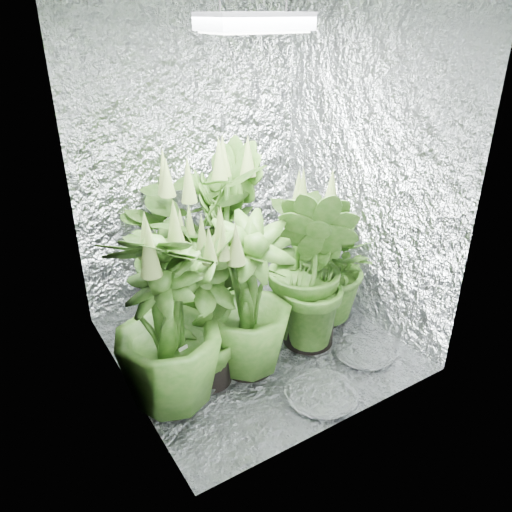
{
  "coord_description": "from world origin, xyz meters",
  "views": [
    {
      "loc": [
        -1.36,
        -2.18,
        1.88
      ],
      "look_at": [
        0.01,
        0.0,
        0.61
      ],
      "focal_mm": 35.0,
      "sensor_mm": 36.0,
      "label": 1
    }
  ],
  "objects_px": {
    "grow_lamp": "(254,22)",
    "plant_f": "(207,312)",
    "plant_h": "(248,301)",
    "circulation_fan": "(300,275)",
    "plant_a": "(186,245)",
    "plant_b": "(200,284)",
    "plant_c": "(224,231)",
    "plant_e": "(324,266)",
    "plant_d": "(167,323)",
    "plant_g": "(312,269)"
  },
  "relations": [
    {
      "from": "plant_b",
      "to": "plant_c",
      "type": "distance_m",
      "value": 0.45
    },
    {
      "from": "plant_c",
      "to": "plant_d",
      "type": "xyz_separation_m",
      "value": [
        -0.71,
        -0.71,
        -0.07
      ]
    },
    {
      "from": "plant_h",
      "to": "plant_b",
      "type": "bearing_deg",
      "value": 102.25
    },
    {
      "from": "plant_a",
      "to": "plant_g",
      "type": "xyz_separation_m",
      "value": [
        0.51,
        -0.64,
        -0.03
      ]
    },
    {
      "from": "grow_lamp",
      "to": "plant_a",
      "type": "height_order",
      "value": "grow_lamp"
    },
    {
      "from": "plant_c",
      "to": "plant_f",
      "type": "relative_size",
      "value": 1.24
    },
    {
      "from": "plant_d",
      "to": "plant_e",
      "type": "height_order",
      "value": "plant_d"
    },
    {
      "from": "plant_b",
      "to": "plant_g",
      "type": "xyz_separation_m",
      "value": [
        0.54,
        -0.39,
        0.13
      ]
    },
    {
      "from": "grow_lamp",
      "to": "plant_b",
      "type": "xyz_separation_m",
      "value": [
        -0.24,
        0.24,
        -1.44
      ]
    },
    {
      "from": "grow_lamp",
      "to": "plant_c",
      "type": "height_order",
      "value": "grow_lamp"
    },
    {
      "from": "plant_d",
      "to": "plant_e",
      "type": "xyz_separation_m",
      "value": [
        1.15,
        0.19,
        -0.09
      ]
    },
    {
      "from": "plant_d",
      "to": "plant_h",
      "type": "xyz_separation_m",
      "value": [
        0.48,
        0.03,
        -0.05
      ]
    },
    {
      "from": "plant_a",
      "to": "plant_h",
      "type": "distance_m",
      "value": 0.67
    },
    {
      "from": "plant_b",
      "to": "plant_g",
      "type": "distance_m",
      "value": 0.68
    },
    {
      "from": "plant_b",
      "to": "plant_g",
      "type": "bearing_deg",
      "value": -35.9
    },
    {
      "from": "plant_b",
      "to": "plant_g",
      "type": "relative_size",
      "value": 0.77
    },
    {
      "from": "plant_b",
      "to": "plant_h",
      "type": "distance_m",
      "value": 0.43
    },
    {
      "from": "plant_d",
      "to": "circulation_fan",
      "type": "relative_size",
      "value": 3.48
    },
    {
      "from": "plant_g",
      "to": "plant_c",
      "type": "bearing_deg",
      "value": 108.85
    },
    {
      "from": "grow_lamp",
      "to": "plant_f",
      "type": "distance_m",
      "value": 1.44
    },
    {
      "from": "plant_a",
      "to": "plant_e",
      "type": "height_order",
      "value": "plant_a"
    },
    {
      "from": "plant_h",
      "to": "plant_e",
      "type": "bearing_deg",
      "value": 13.45
    },
    {
      "from": "plant_e",
      "to": "circulation_fan",
      "type": "distance_m",
      "value": 0.49
    },
    {
      "from": "plant_d",
      "to": "plant_f",
      "type": "xyz_separation_m",
      "value": [
        0.24,
        0.05,
        -0.04
      ]
    },
    {
      "from": "plant_c",
      "to": "plant_d",
      "type": "bearing_deg",
      "value": -135.29
    },
    {
      "from": "plant_a",
      "to": "circulation_fan",
      "type": "relative_size",
      "value": 3.61
    },
    {
      "from": "plant_a",
      "to": "plant_e",
      "type": "xyz_separation_m",
      "value": [
        0.72,
        -0.5,
        -0.13
      ]
    },
    {
      "from": "plant_f",
      "to": "circulation_fan",
      "type": "bearing_deg",
      "value": 27.54
    },
    {
      "from": "plant_b",
      "to": "plant_h",
      "type": "height_order",
      "value": "plant_h"
    },
    {
      "from": "plant_f",
      "to": "circulation_fan",
      "type": "relative_size",
      "value": 3.13
    },
    {
      "from": "plant_e",
      "to": "plant_a",
      "type": "bearing_deg",
      "value": 145.35
    },
    {
      "from": "plant_h",
      "to": "circulation_fan",
      "type": "xyz_separation_m",
      "value": [
        0.78,
        0.55,
        -0.31
      ]
    },
    {
      "from": "circulation_fan",
      "to": "plant_a",
      "type": "bearing_deg",
      "value": 148.82
    },
    {
      "from": "plant_c",
      "to": "plant_h",
      "type": "relative_size",
      "value": 1.23
    },
    {
      "from": "plant_g",
      "to": "circulation_fan",
      "type": "relative_size",
      "value": 3.55
    },
    {
      "from": "grow_lamp",
      "to": "plant_h",
      "type": "height_order",
      "value": "grow_lamp"
    },
    {
      "from": "grow_lamp",
      "to": "plant_e",
      "type": "xyz_separation_m",
      "value": [
        0.51,
        -0.02,
        -1.42
      ]
    },
    {
      "from": "plant_g",
      "to": "plant_h",
      "type": "height_order",
      "value": "plant_g"
    },
    {
      "from": "plant_h",
      "to": "plant_d",
      "type": "bearing_deg",
      "value": -176.35
    },
    {
      "from": "grow_lamp",
      "to": "plant_a",
      "type": "xyz_separation_m",
      "value": [
        -0.21,
        0.48,
        -1.29
      ]
    },
    {
      "from": "grow_lamp",
      "to": "plant_a",
      "type": "distance_m",
      "value": 1.39
    },
    {
      "from": "grow_lamp",
      "to": "plant_a",
      "type": "bearing_deg",
      "value": 113.61
    },
    {
      "from": "plant_a",
      "to": "plant_d",
      "type": "distance_m",
      "value": 0.81
    },
    {
      "from": "plant_e",
      "to": "plant_h",
      "type": "distance_m",
      "value": 0.69
    },
    {
      "from": "grow_lamp",
      "to": "plant_h",
      "type": "xyz_separation_m",
      "value": [
        -0.16,
        -0.18,
        -1.38
      ]
    },
    {
      "from": "plant_f",
      "to": "plant_e",
      "type": "bearing_deg",
      "value": 9.03
    },
    {
      "from": "plant_c",
      "to": "plant_g",
      "type": "xyz_separation_m",
      "value": [
        0.22,
        -0.65,
        -0.05
      ]
    },
    {
      "from": "plant_g",
      "to": "plant_h",
      "type": "relative_size",
      "value": 1.13
    },
    {
      "from": "plant_e",
      "to": "plant_d",
      "type": "bearing_deg",
      "value": -170.61
    },
    {
      "from": "plant_c",
      "to": "plant_e",
      "type": "bearing_deg",
      "value": -49.6
    }
  ]
}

